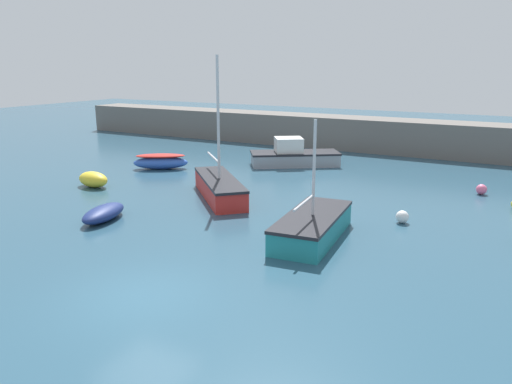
# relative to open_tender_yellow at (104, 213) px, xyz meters

# --- Properties ---
(ground_plane) EXTENTS (120.00, 120.00, 0.20)m
(ground_plane) POSITION_rel_open_tender_yellow_xyz_m (6.15, -4.60, -0.41)
(ground_plane) COLOR #284C60
(harbor_breakwater) EXTENTS (57.04, 3.20, 2.40)m
(harbor_breakwater) POSITION_rel_open_tender_yellow_xyz_m (6.15, 22.61, 0.89)
(harbor_breakwater) COLOR #66605B
(harbor_breakwater) RESTS_ON ground_plane
(open_tender_yellow) EXTENTS (1.75, 2.84, 0.61)m
(open_tender_yellow) POSITION_rel_open_tender_yellow_xyz_m (0.00, 0.00, 0.00)
(open_tender_yellow) COLOR navy
(open_tender_yellow) RESTS_ON ground_plane
(motorboat_with_cabin) EXTENTS (5.84, 4.94, 1.79)m
(motorboat_with_cabin) POSITION_rel_open_tender_yellow_xyz_m (2.03, 14.46, 0.31)
(motorboat_with_cabin) COLOR gray
(motorboat_with_cabin) RESTS_ON ground_plane
(sailboat_tall_mast) EXTENTS (5.15, 5.20, 6.76)m
(sailboat_tall_mast) POSITION_rel_open_tender_yellow_xyz_m (2.27, 5.39, 0.24)
(sailboat_tall_mast) COLOR red
(sailboat_tall_mast) RESTS_ON ground_plane
(rowboat_with_red_cover) EXTENTS (3.45, 2.79, 0.94)m
(rowboat_with_red_cover) POSITION_rel_open_tender_yellow_xyz_m (-4.71, 9.40, 0.17)
(rowboat_with_red_cover) COLOR #2D56B7
(rowboat_with_red_cover) RESTS_ON ground_plane
(fishing_dinghy_green) EXTENTS (2.05, 1.29, 0.82)m
(fishing_dinghy_green) POSITION_rel_open_tender_yellow_xyz_m (-4.81, 3.99, 0.10)
(fishing_dinghy_green) COLOR yellow
(fishing_dinghy_green) RESTS_ON ground_plane
(sailboat_short_mast) EXTENTS (2.36, 5.07, 4.46)m
(sailboat_short_mast) POSITION_rel_open_tender_yellow_xyz_m (8.52, 2.14, 0.18)
(sailboat_short_mast) COLOR teal
(sailboat_short_mast) RESTS_ON ground_plane
(mooring_buoy_pink) EXTENTS (0.52, 0.52, 0.52)m
(mooring_buoy_pink) POSITION_rel_open_tender_yellow_xyz_m (13.41, 12.29, -0.05)
(mooring_buoy_pink) COLOR #EA668C
(mooring_buoy_pink) RESTS_ON ground_plane
(mooring_buoy_white) EXTENTS (0.53, 0.53, 0.53)m
(mooring_buoy_white) POSITION_rel_open_tender_yellow_xyz_m (11.03, 5.69, -0.04)
(mooring_buoy_white) COLOR white
(mooring_buoy_white) RESTS_ON ground_plane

